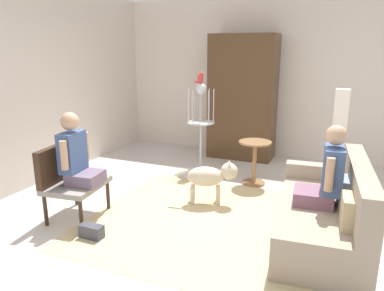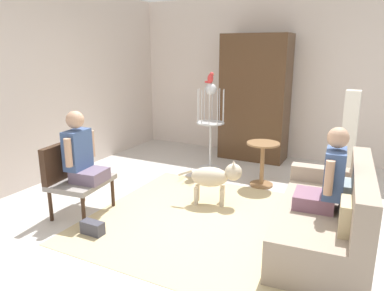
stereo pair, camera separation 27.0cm
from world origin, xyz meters
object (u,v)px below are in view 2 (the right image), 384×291
(armchair, at_px, (73,173))
(parrot, at_px, (210,78))
(person_on_couch, at_px, (328,177))
(round_end_table, at_px, (262,161))
(couch, at_px, (329,219))
(column_lamp, at_px, (348,146))
(handbag, at_px, (93,228))
(dog, at_px, (215,177))
(person_on_armchair, at_px, (81,153))
(bird_cage_stand, at_px, (211,124))
(armoire_cabinet, at_px, (255,98))

(armchair, bearing_deg, parrot, 70.80)
(person_on_couch, xyz_separation_m, round_end_table, (-1.04, 1.37, -0.36))
(couch, relative_size, armchair, 2.08)
(person_on_couch, xyz_separation_m, column_lamp, (0.06, 1.48, -0.03))
(handbag, bearing_deg, dog, 57.43)
(person_on_armchair, height_order, round_end_table, person_on_armchair)
(bird_cage_stand, xyz_separation_m, handbag, (-0.22, -2.57, -0.70))
(couch, bearing_deg, parrot, 140.86)
(armoire_cabinet, xyz_separation_m, handbag, (-0.63, -3.52, -1.02))
(bird_cage_stand, bearing_deg, parrot, -180.00)
(couch, bearing_deg, column_lamp, 89.38)
(dog, relative_size, column_lamp, 0.54)
(dog, bearing_deg, bird_cage_stand, 116.91)
(bird_cage_stand, height_order, armoire_cabinet, armoire_cabinet)
(bird_cage_stand, relative_size, handbag, 5.53)
(armchair, relative_size, parrot, 4.92)
(parrot, relative_size, armoire_cabinet, 0.08)
(couch, relative_size, bird_cage_stand, 1.27)
(person_on_armchair, bearing_deg, armoire_cabinet, 71.42)
(dog, distance_m, parrot, 1.79)
(armoire_cabinet, bearing_deg, round_end_table, -66.70)
(parrot, bearing_deg, couch, -39.14)
(dog, distance_m, armoire_cabinet, 2.32)
(round_end_table, bearing_deg, person_on_couch, -52.87)
(person_on_armchair, bearing_deg, column_lamp, 36.22)
(round_end_table, bearing_deg, armchair, -132.93)
(bird_cage_stand, bearing_deg, person_on_armchair, -106.37)
(couch, bearing_deg, handbag, -158.62)
(round_end_table, distance_m, bird_cage_stand, 1.10)
(armoire_cabinet, bearing_deg, column_lamp, -35.49)
(person_on_armchair, relative_size, round_end_table, 1.28)
(person_on_armchair, distance_m, armoire_cabinet, 3.36)
(round_end_table, height_order, parrot, parrot)
(person_on_couch, bearing_deg, column_lamp, 87.72)
(round_end_table, bearing_deg, handbag, -118.07)
(couch, xyz_separation_m, parrot, (-2.06, 1.68, 1.19))
(round_end_table, xyz_separation_m, parrot, (-0.98, 0.34, 1.11))
(round_end_table, relative_size, column_lamp, 0.45)
(person_on_couch, xyz_separation_m, person_on_armchair, (-2.66, -0.51, 0.03))
(armchair, relative_size, column_lamp, 0.60)
(armoire_cabinet, bearing_deg, armchair, -110.70)
(armchair, height_order, handbag, armchair)
(person_on_armchair, relative_size, column_lamp, 0.58)
(handbag, bearing_deg, round_end_table, 61.93)
(column_lamp, bearing_deg, person_on_couch, -92.28)
(bird_cage_stand, distance_m, armoire_cabinet, 1.09)
(armoire_cabinet, bearing_deg, couch, -58.17)
(armchair, xyz_separation_m, person_on_couch, (2.80, 0.52, 0.23))
(person_on_armchair, height_order, parrot, parrot)
(handbag, bearing_deg, bird_cage_stand, 85.13)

